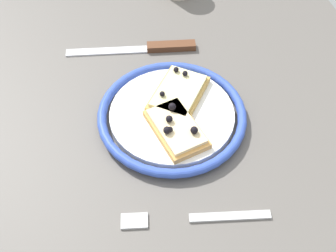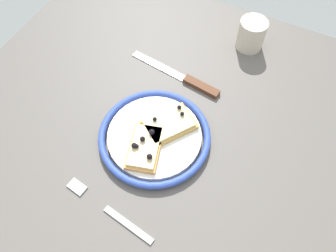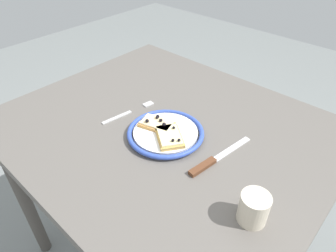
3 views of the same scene
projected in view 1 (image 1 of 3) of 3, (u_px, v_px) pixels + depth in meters
dining_table at (153, 174)px, 0.70m from camera, size 1.02×0.87×0.77m
plate at (172, 115)px, 0.65m from camera, size 0.24×0.24×0.02m
pizza_slice_near at (178, 93)px, 0.66m from camera, size 0.13×0.12×0.02m
pizza_slice_far at (176, 126)px, 0.61m from camera, size 0.12×0.09×0.03m
knife at (154, 48)px, 0.76m from camera, size 0.05×0.24×0.01m
fork at (194, 218)px, 0.54m from camera, size 0.05×0.20×0.00m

